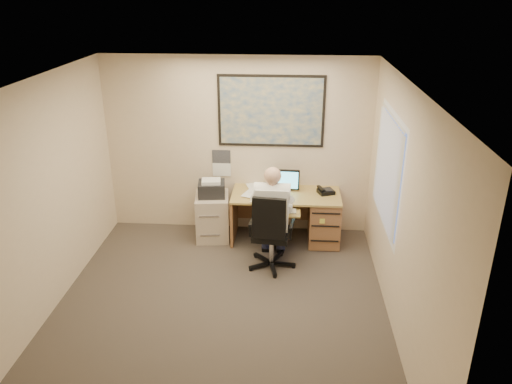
# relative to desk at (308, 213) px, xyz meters

# --- Properties ---
(room_shell) EXTENTS (4.00, 4.50, 2.70)m
(room_shell) POSITION_rel_desk_xyz_m (-1.08, -1.90, 0.91)
(room_shell) COLOR #3E3730
(room_shell) RESTS_ON ground
(desk) EXTENTS (1.60, 0.97, 1.07)m
(desk) POSITION_rel_desk_xyz_m (0.00, 0.00, 0.00)
(desk) COLOR tan
(desk) RESTS_ON ground
(world_map) EXTENTS (1.56, 0.03, 1.06)m
(world_map) POSITION_rel_desk_xyz_m (-0.58, 0.33, 1.46)
(world_map) COLOR #1E4C93
(world_map) RESTS_ON room_shell
(wall_calendar) EXTENTS (0.28, 0.01, 0.42)m
(wall_calendar) POSITION_rel_desk_xyz_m (-1.33, 0.34, 0.64)
(wall_calendar) COLOR white
(wall_calendar) RESTS_ON room_shell
(window_blinds) EXTENTS (0.06, 1.40, 1.30)m
(window_blinds) POSITION_rel_desk_xyz_m (0.89, -1.10, 1.11)
(window_blinds) COLOR beige
(window_blinds) RESTS_ON room_shell
(filing_cabinet) EXTENTS (0.56, 0.64, 0.95)m
(filing_cabinet) POSITION_rel_desk_xyz_m (-1.44, -0.01, -0.03)
(filing_cabinet) COLOR #C4B29E
(filing_cabinet) RESTS_ON ground
(office_chair) EXTENTS (0.74, 0.74, 1.12)m
(office_chair) POSITION_rel_desk_xyz_m (-0.50, -0.86, -0.11)
(office_chair) COLOR black
(office_chair) RESTS_ON ground
(person) EXTENTS (0.63, 0.88, 1.44)m
(person) POSITION_rel_desk_xyz_m (-0.51, -0.78, 0.28)
(person) COLOR white
(person) RESTS_ON office_chair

